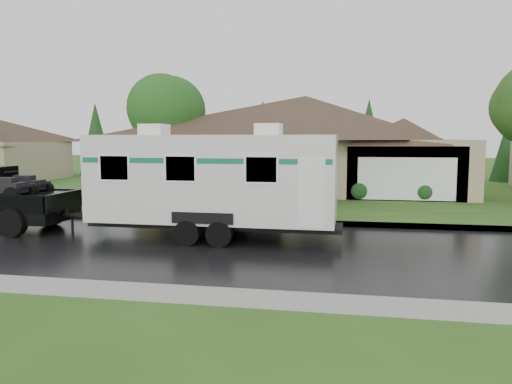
% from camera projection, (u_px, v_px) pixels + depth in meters
% --- Properties ---
extents(ground, '(140.00, 140.00, 0.00)m').
position_uv_depth(ground, '(211.00, 233.00, 17.12)').
color(ground, '#2D541A').
rests_on(ground, ground).
extents(road, '(140.00, 8.00, 0.01)m').
position_uv_depth(road, '(193.00, 245.00, 15.17)').
color(road, black).
rests_on(road, ground).
extents(curb, '(140.00, 0.50, 0.15)m').
position_uv_depth(curb, '(227.00, 220.00, 19.31)').
color(curb, gray).
rests_on(curb, ground).
extents(lawn, '(140.00, 26.00, 0.15)m').
position_uv_depth(lawn, '(275.00, 188.00, 31.77)').
color(lawn, '#2D541A').
rests_on(lawn, ground).
extents(house_main, '(19.44, 10.80, 6.90)m').
position_uv_depth(house_main, '(310.00, 132.00, 29.84)').
color(house_main, tan).
rests_on(house_main, lawn).
extents(tree_left_green, '(3.76, 3.76, 6.23)m').
position_uv_depth(tree_left_green, '(164.00, 115.00, 26.47)').
color(tree_left_green, '#382B1E').
rests_on(tree_left_green, lawn).
extents(shrub_row, '(13.60, 1.00, 1.00)m').
position_uv_depth(shrub_row, '(297.00, 188.00, 25.77)').
color(shrub_row, '#143814').
rests_on(shrub_row, lawn).
extents(travel_trailer, '(8.25, 2.90, 3.70)m').
position_uv_depth(travel_trailer, '(214.00, 178.00, 16.09)').
color(travel_trailer, silver).
rests_on(travel_trailer, ground).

